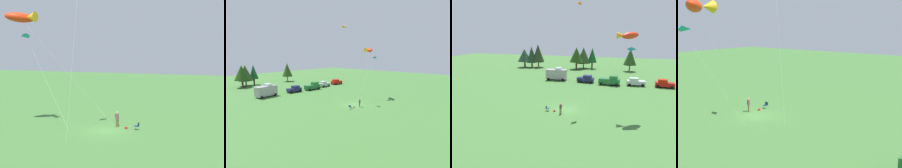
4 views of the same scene
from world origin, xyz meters
TOP-DOWN VIEW (x-y plane):
  - ground_plane at (0.00, 0.00)m, footprint 160.00×160.00m
  - person_kite_flyer at (-0.54, -1.96)m, footprint 0.49×0.52m
  - folding_chair at (-3.04, -1.37)m, footprint 0.50×0.50m
  - backpack_on_grass at (-1.78, -1.39)m, footprint 0.39×0.35m
  - kite_large_fish at (8.93, 1.82)m, footprint 11.15×5.27m
  - kite_delta_teal at (9.52, 0.29)m, footprint 6.57×1.90m

SIDE VIEW (x-z plane):
  - ground_plane at x=0.00m, z-range 0.00..0.00m
  - backpack_on_grass at x=-1.78m, z-range 0.00..0.22m
  - folding_chair at x=-3.04m, z-range 0.08..0.90m
  - person_kite_flyer at x=-0.54m, z-range 0.15..1.89m
  - kite_delta_teal at x=9.52m, z-range 4.95..15.55m
  - kite_large_fish at x=8.93m, z-range 5.71..18.45m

